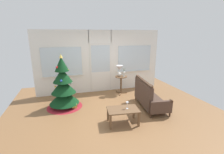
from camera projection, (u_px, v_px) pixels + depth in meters
name	position (u px, v px, depth m)	size (l,w,h in m)	color
ground_plane	(115.00, 112.00, 5.09)	(6.76, 6.76, 0.00)	brown
back_wall_with_door	(100.00, 61.00, 6.69)	(5.20, 0.14, 2.55)	white
christmas_tree	(63.00, 89.00, 5.30)	(1.17, 1.17, 1.78)	#4C331E
settee_sofa	(148.00, 97.00, 5.33)	(0.88, 1.62, 0.96)	#3D281C
side_table	(121.00, 81.00, 6.54)	(0.50, 0.48, 0.73)	brown
table_lamp	(119.00, 69.00, 6.43)	(0.28, 0.28, 0.44)	silver
flower_vase	(124.00, 74.00, 6.42)	(0.11, 0.10, 0.35)	beige
coffee_table	(123.00, 111.00, 4.36)	(0.89, 0.61, 0.43)	brown
wine_glass	(127.00, 104.00, 4.33)	(0.08, 0.08, 0.20)	silver
gift_box	(74.00, 106.00, 5.33)	(0.17, 0.15, 0.17)	#D8C64C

